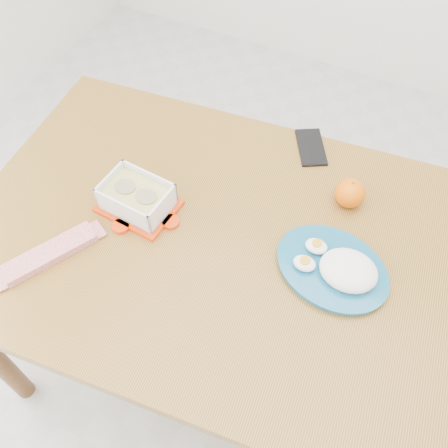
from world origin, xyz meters
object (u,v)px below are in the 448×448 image
at_px(dining_table, 224,256).
at_px(smartphone, 311,147).
at_px(rice_plate, 338,267).
at_px(food_container, 137,198).
at_px(orange_fruit, 350,193).

relative_size(dining_table, smartphone, 9.67).
distance_m(dining_table, smartphone, 0.42).
bearing_deg(smartphone, rice_plate, -91.12).
xyz_separation_m(food_container, rice_plate, (0.54, 0.04, -0.02)).
height_order(orange_fruit, rice_plate, orange_fruit).
height_order(food_container, orange_fruit, food_container).
bearing_deg(smartphone, orange_fruit, -72.86).
bearing_deg(smartphone, dining_table, -132.01).
xyz_separation_m(orange_fruit, rice_plate, (0.04, -0.22, -0.01)).
bearing_deg(orange_fruit, rice_plate, -79.28).
xyz_separation_m(dining_table, smartphone, (0.09, 0.40, 0.09)).
relative_size(food_container, rice_plate, 0.61).
distance_m(food_container, orange_fruit, 0.56).
bearing_deg(dining_table, rice_plate, -0.17).
bearing_deg(orange_fruit, food_container, -152.37).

